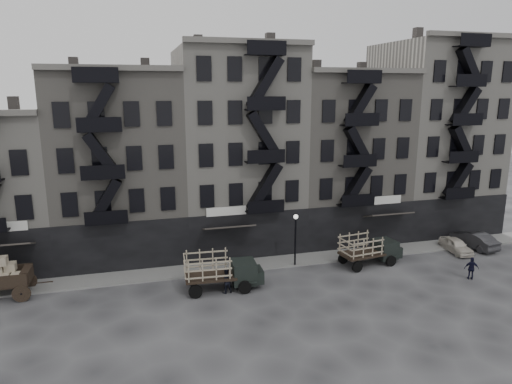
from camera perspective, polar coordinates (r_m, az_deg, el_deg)
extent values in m
plane|color=#38383A|center=(33.61, 1.51, -11.41)|extent=(140.00, 140.00, 0.00)
cube|color=slate|center=(36.90, -0.18, -8.99)|extent=(55.00, 2.50, 0.15)
cube|color=#4C4744|center=(40.28, -28.00, 9.67)|extent=(0.70, 0.70, 1.20)
cube|color=gray|center=(39.85, -16.65, 3.22)|extent=(10.00, 10.00, 15.00)
cube|color=black|center=(36.38, -16.24, -6.62)|extent=(10.00, 0.35, 4.00)
cube|color=#595651|center=(34.22, -17.68, 14.61)|extent=(10.00, 0.50, 0.40)
cube|color=#4C4744|center=(39.58, -21.92, 14.57)|extent=(0.70, 0.70, 1.20)
cube|color=#4C4744|center=(39.39, -13.68, 15.13)|extent=(0.70, 0.70, 1.20)
cube|color=#ABA79D|center=(40.66, -2.48, 5.36)|extent=(10.00, 10.00, 17.00)
cube|color=black|center=(37.42, -0.70, -5.53)|extent=(10.00, 0.35, 4.00)
cube|color=#595651|center=(35.46, -0.69, 18.35)|extent=(10.00, 0.50, 0.40)
cube|color=#4C4744|center=(39.93, -7.04, 18.23)|extent=(0.70, 0.70, 1.20)
cube|color=#4C4744|center=(41.10, 0.97, 18.16)|extent=(0.70, 0.70, 1.20)
cube|color=gray|center=(44.07, 10.36, 4.43)|extent=(10.00, 10.00, 15.00)
cube|color=black|center=(40.95, 13.01, -4.23)|extent=(10.00, 0.35, 4.00)
cube|color=#595651|center=(39.05, 14.16, 14.53)|extent=(10.00, 0.50, 0.40)
cube|color=#4C4744|center=(42.43, 7.02, 15.20)|extent=(0.70, 0.70, 1.20)
cube|color=#4C4744|center=(44.78, 13.78, 14.81)|extent=(0.70, 0.70, 1.20)
cube|color=#ABA79D|center=(49.01, 21.12, 6.39)|extent=(10.00, 10.00, 18.00)
cube|color=black|center=(46.41, 24.00, -3.01)|extent=(10.00, 0.35, 4.00)
cube|color=#595651|center=(44.93, 26.13, 17.23)|extent=(10.00, 0.50, 0.40)
cube|color=#4C4744|center=(47.30, 19.02, 18.03)|extent=(0.70, 0.70, 1.20)
cube|color=#4C4744|center=(50.51, 24.44, 17.22)|extent=(0.70, 0.70, 1.20)
cylinder|color=black|center=(36.05, 4.93, -6.31)|extent=(0.14, 0.14, 4.00)
sphere|color=silver|center=(35.42, 5.00, -3.10)|extent=(0.36, 0.36, 0.36)
cube|color=black|center=(35.59, -29.36, -9.88)|extent=(3.82, 2.03, 0.21)
cylinder|color=black|center=(34.45, -27.27, -11.24)|extent=(1.17, 0.11, 1.17)
cylinder|color=black|center=(36.36, -26.58, -9.91)|extent=(1.17, 0.11, 1.17)
cube|color=black|center=(35.03, -26.72, -9.19)|extent=(0.54, 1.70, 0.85)
cube|color=black|center=(32.35, -5.73, -10.39)|extent=(3.60, 2.24, 0.18)
cube|color=black|center=(32.62, -1.55, -9.93)|extent=(1.74, 1.93, 1.54)
cube|color=black|center=(32.90, 0.05, -10.30)|extent=(0.91, 1.58, 0.92)
cylinder|color=black|center=(31.97, -1.39, -11.83)|extent=(0.93, 0.28, 0.92)
cylinder|color=black|center=(33.81, -2.04, -10.41)|extent=(0.93, 0.28, 0.92)
cylinder|color=black|center=(31.59, -7.58, -12.27)|extent=(0.93, 0.28, 0.92)
cylinder|color=black|center=(33.45, -7.86, -10.79)|extent=(0.93, 0.28, 0.92)
cube|color=black|center=(37.34, 13.08, -7.53)|extent=(3.51, 2.35, 0.17)
cube|color=black|center=(38.59, 15.79, -6.85)|extent=(1.76, 1.93, 1.45)
cube|color=black|center=(39.22, 16.77, -7.05)|extent=(0.96, 1.54, 0.87)
cylinder|color=black|center=(38.07, 16.52, -8.26)|extent=(0.89, 0.33, 0.87)
cylinder|color=black|center=(39.47, 14.74, -7.38)|extent=(0.89, 0.33, 0.87)
cylinder|color=black|center=(36.23, 12.55, -9.13)|extent=(0.89, 0.33, 0.87)
cylinder|color=black|center=(37.70, 10.85, -8.16)|extent=(0.89, 0.33, 0.87)
imported|color=beige|center=(43.03, 23.72, -6.12)|extent=(1.74, 3.69, 1.22)
imported|color=#262629|center=(44.83, 25.57, -5.40)|extent=(2.14, 4.60, 1.46)
imported|color=black|center=(31.98, -3.79, -11.02)|extent=(0.95, 0.79, 1.77)
imported|color=black|center=(37.56, 25.34, -8.63)|extent=(1.08, 0.81, 1.70)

